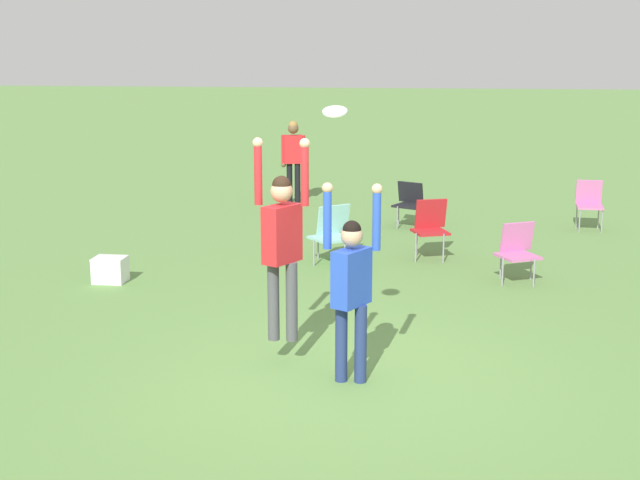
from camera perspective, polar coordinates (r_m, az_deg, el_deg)
The scene contains 11 objects.
ground_plane at distance 9.02m, azimuth 0.91°, elevation -8.60°, with size 120.00×120.00×0.00m, color #608C47.
person_jumping at distance 8.95m, azimuth -2.45°, elevation 0.29°, with size 0.57×0.47×2.08m.
person_defending at distance 8.53m, azimuth 2.03°, elevation -2.56°, with size 0.57×0.46×1.97m.
frisbee at distance 8.48m, azimuth 0.96°, elevation 8.23°, with size 0.24×0.23×0.10m.
camping_chair_0 at distance 13.47m, azimuth 0.79°, elevation 0.61°, with size 0.77×0.86×0.85m.
camping_chair_1 at distance 16.19m, azimuth 5.79°, elevation 2.52°, with size 0.66×0.72×0.79m.
camping_chair_2 at distance 16.51m, azimuth 16.86°, elevation 2.42°, with size 0.47×0.51×0.88m.
camping_chair_3 at distance 13.79m, azimuth 7.08°, elevation 1.01°, with size 0.63×0.68×0.90m.
camping_chair_4 at distance 12.66m, azimuth 12.52°, elevation -0.53°, with size 0.67×0.73×0.81m.
person_spectator_near at distance 18.50m, azimuth -1.72°, elevation 5.52°, with size 0.53×0.27×1.70m.
cooler_box at distance 12.69m, azimuth -13.28°, elevation -1.86°, with size 0.44×0.36×0.35m.
Camera 1 is at (1.00, -8.36, 3.23)m, focal length 50.00 mm.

